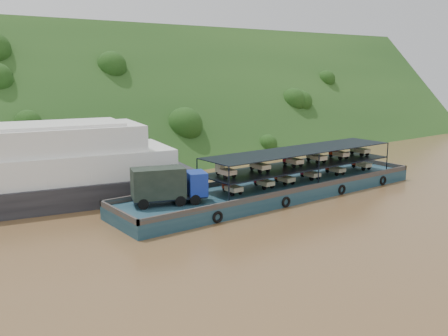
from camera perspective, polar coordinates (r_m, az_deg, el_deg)
ground at (r=49.13m, az=3.98°, el=-3.94°), size 160.00×160.00×0.00m
hillside at (r=79.23m, az=-13.34°, el=1.71°), size 140.00×39.60×39.60m
cargo_barge at (r=50.53m, az=5.17°, el=-2.21°), size 35.00×7.18×4.54m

